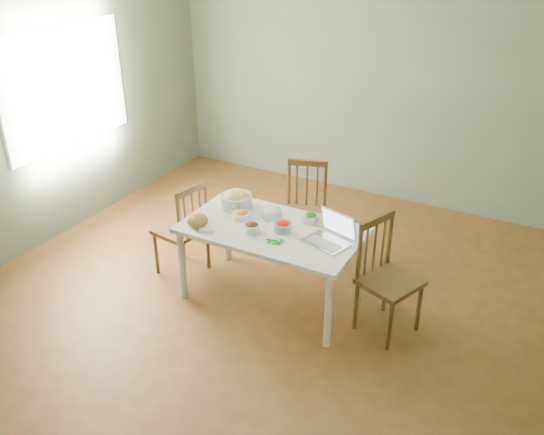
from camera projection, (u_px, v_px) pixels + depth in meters
The scene contains 20 objects.
floor at pixel (268, 295), 5.23m from camera, with size 5.00×5.00×0.00m, color #512D13.
wall_back at pixel (375, 83), 6.55m from camera, with size 5.00×0.00×2.70m, color gray.
wall_front at pixel (4, 330), 2.66m from camera, with size 5.00×0.00×2.70m, color gray.
wall_left at pixel (44, 110), 5.67m from camera, with size 0.00×5.00×2.70m, color gray.
window_left at pixel (66, 87), 5.82m from camera, with size 0.04×1.60×1.20m, color white.
dining_table at pixel (272, 264), 5.03m from camera, with size 1.51×0.85×0.71m, color white, non-canonical shape.
chair_far at pixel (304, 212), 5.64m from camera, with size 0.42×0.40×0.95m, color brown, non-canonical shape.
chair_left at pixel (180, 228), 5.38m from camera, with size 0.41×0.39×0.93m, color brown, non-canonical shape.
chair_right at pixel (390, 279), 4.58m from camera, with size 0.43×0.41×0.97m, color brown, non-canonical shape.
bread_boule at pixel (197, 220), 4.87m from camera, with size 0.18×0.18×0.12m, color #AB8038.
butter_stick at pixel (206, 231), 4.79m from camera, with size 0.11×0.03×0.03m, color #EFE6C8.
bowl_squash at pixel (236, 199), 5.17m from camera, with size 0.28×0.28×0.16m, color #E6C55B, non-canonical shape.
bowl_carrot at pixel (242, 215), 4.99m from camera, with size 0.14×0.14×0.08m, color orange, non-canonical shape.
bowl_onion at pixel (272, 212), 5.02m from camera, with size 0.18×0.18×0.10m, color white, non-canonical shape.
bowl_mushroom at pixel (252, 228), 4.78m from camera, with size 0.14×0.14×0.09m, color black, non-canonical shape.
bowl_redpep at pixel (283, 226), 4.80m from camera, with size 0.15×0.15×0.09m, color red, non-canonical shape.
bowl_broccoli at pixel (310, 217), 4.94m from camera, with size 0.14×0.14×0.09m, color #18490D, non-canonical shape.
flatbread at pixel (321, 220), 4.97m from camera, with size 0.22×0.22×0.02m, color beige.
basil_bunch at pixel (274, 240), 4.67m from camera, with size 0.17×0.17×0.02m, color #1E561F, non-canonical shape.
laptop at pixel (327, 230), 4.59m from camera, with size 0.34×0.29×0.24m, color silver, non-canonical shape.
Camera 1 is at (2.09, -3.77, 3.04)m, focal length 38.34 mm.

